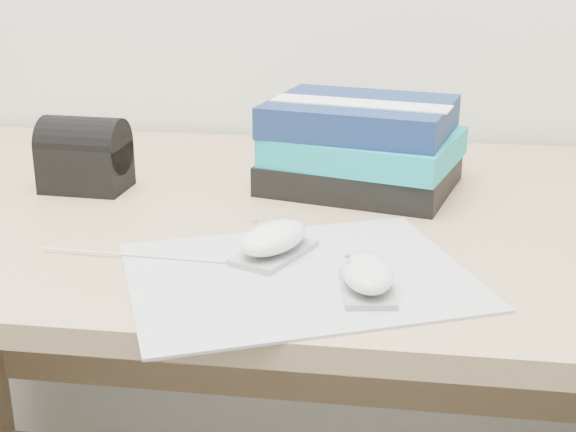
# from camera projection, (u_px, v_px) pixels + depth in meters

# --- Properties ---
(desk) EXTENTS (1.60, 0.80, 0.73)m
(desk) POSITION_uv_depth(u_px,v_px,m) (346.00, 336.00, 1.26)
(desk) COLOR #A3815A
(desk) RESTS_ON ground
(mousepad) EXTENTS (0.46, 0.42, 0.00)m
(mousepad) POSITION_uv_depth(u_px,v_px,m) (298.00, 275.00, 0.90)
(mousepad) COLOR gray
(mousepad) RESTS_ON desk
(mouse_rear) EXTENTS (0.10, 0.12, 0.05)m
(mouse_rear) POSITION_uv_depth(u_px,v_px,m) (274.00, 240.00, 0.94)
(mouse_rear) COLOR #9B9B9E
(mouse_rear) RESTS_ON mousepad
(mouse_front) EXTENTS (0.07, 0.11, 0.04)m
(mouse_front) POSITION_uv_depth(u_px,v_px,m) (367.00, 275.00, 0.85)
(mouse_front) COLOR gray
(mouse_front) RESTS_ON mousepad
(usb_cable) EXTENTS (0.23, 0.01, 0.00)m
(usb_cable) POSITION_uv_depth(u_px,v_px,m) (133.00, 255.00, 0.95)
(usb_cable) COLOR silver
(usb_cable) RESTS_ON mousepad
(book_stack) EXTENTS (0.31, 0.27, 0.13)m
(book_stack) POSITION_uv_depth(u_px,v_px,m) (362.00, 145.00, 1.19)
(book_stack) COLOR black
(book_stack) RESTS_ON desk
(pouch) EXTENTS (0.13, 0.09, 0.11)m
(pouch) POSITION_uv_depth(u_px,v_px,m) (85.00, 155.00, 1.19)
(pouch) COLOR black
(pouch) RESTS_ON desk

